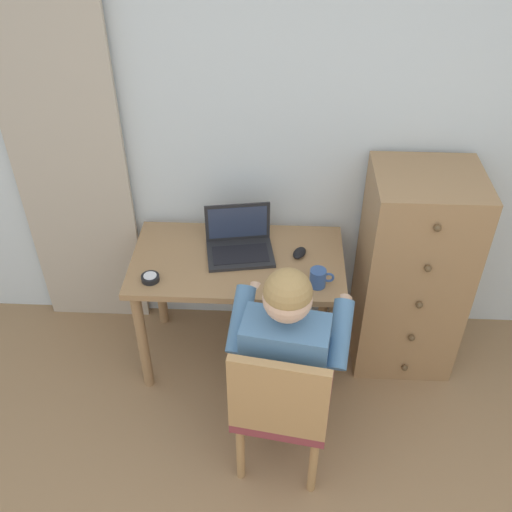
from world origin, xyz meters
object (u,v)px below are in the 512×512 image
dresser (411,272)px  coffee_mug (318,278)px  computer_mouse (299,253)px  desk_clock (150,278)px  chair (281,404)px  desk (238,275)px  person_seated (289,346)px  laptop (239,243)px

dresser → coffee_mug: 0.61m
computer_mouse → desk_clock: size_ratio=1.11×
chair → computer_mouse: size_ratio=8.61×
desk → coffee_mug: 0.48m
desk → person_seated: size_ratio=0.93×
desk → computer_mouse: computer_mouse is taller
desk → dresser: size_ratio=0.93×
dresser → coffee_mug: (-0.52, -0.27, 0.17)m
dresser → chair: (-0.68, -0.81, -0.11)m
chair → laptop: (-0.24, 0.80, 0.29)m
chair → coffee_mug: bearing=73.0°
person_seated → desk_clock: (-0.68, 0.36, 0.07)m
chair → desk_clock: bearing=140.8°
chair → desk: bearing=108.4°
person_seated → coffee_mug: (0.14, 0.36, 0.10)m
coffee_mug → chair: bearing=-107.0°
desk → coffee_mug: coffee_mug is taller
desk → dresser: bearing=4.9°
desk → coffee_mug: bearing=-25.1°
laptop → desk_clock: size_ratio=4.18×
chair → desk_clock: size_ratio=9.56×
desk → computer_mouse: (0.32, 0.04, 0.13)m
desk → dresser: dresser is taller
laptop → coffee_mug: size_ratio=3.14×
desk → chair: (0.24, -0.73, -0.12)m
laptop → coffee_mug: laptop is taller
desk_clock → laptop: bearing=31.3°
person_seated → computer_mouse: (0.05, 0.59, 0.07)m
laptop → coffee_mug: bearing=-32.6°
coffee_mug → desk_clock: bearing=-180.0°
computer_mouse → desk_clock: computer_mouse is taller
desk_clock → desk: bearing=24.6°
chair → dresser: bearing=49.9°
dresser → computer_mouse: bearing=-176.6°
desk → desk_clock: (-0.42, -0.19, 0.13)m
chair → coffee_mug: chair is taller
laptop → person_seated: bearing=-66.9°
chair → person_seated: bearing=82.0°
desk → coffee_mug: (0.41, -0.19, 0.16)m
chair → person_seated: 0.26m
person_seated → desk_clock: size_ratio=13.10×
computer_mouse → coffee_mug: (0.09, -0.23, 0.03)m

